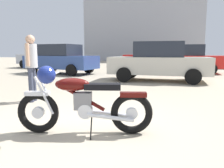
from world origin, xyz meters
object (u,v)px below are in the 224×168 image
Objects in this scene: vintage_motorcycle at (81,102)px; red_hatchback_near at (185,59)px; blue_hatchback_right at (61,59)px; silver_sedan_mid at (152,57)px; pale_sedan_back at (43,56)px; bystander at (31,61)px; dark_sedan_left at (159,62)px.

red_hatchback_near is at bearing -114.08° from vintage_motorcycle.
blue_hatchback_right is 1.02× the size of silver_sedan_mid.
vintage_motorcycle is at bearing 134.07° from pale_sedan_back.
pale_sedan_back is (-6.74, 10.61, -0.10)m from bystander.
dark_sedan_left is at bearing -109.94° from vintage_motorcycle.
silver_sedan_mid is at bearing 68.88° from bystander.
dark_sedan_left is 0.98× the size of silver_sedan_mid.
bystander is 5.72m from dark_sedan_left.
bystander reaches higher than vintage_motorcycle.
vintage_motorcycle is 11.18m from red_hatchback_near.
pale_sedan_back is at bearing 171.71° from red_hatchback_near.
silver_sedan_mid is at bearing 59.56° from blue_hatchback_right.
red_hatchback_near is (1.21, 4.28, 0.00)m from dark_sedan_left.
vintage_motorcycle is 0.46× the size of blue_hatchback_right.
silver_sedan_mid is 8.59m from pale_sedan_back.
blue_hatchback_right reaches higher than vintage_motorcycle.
blue_hatchback_right is at bearing 100.38° from bystander.
bystander is at bearing 130.85° from pale_sedan_back.
pale_sedan_back reaches higher than vintage_motorcycle.
vintage_motorcycle is 2.76m from bystander.
dark_sedan_left is (5.68, -1.69, 0.00)m from blue_hatchback_right.
blue_hatchback_right is 1.04× the size of red_hatchback_near.
silver_sedan_mid is (1.68, 12.34, -0.18)m from bystander.
vintage_motorcycle is at bearing -96.05° from dark_sedan_left.
blue_hatchback_right is (-5.05, 8.43, 0.34)m from vintage_motorcycle.
bystander is 0.39× the size of red_hatchback_near.
pale_sedan_back is at bearing 148.72° from dark_sedan_left.
blue_hatchback_right and red_hatchback_near have the same top height.
silver_sedan_mid is at bearing 125.41° from red_hatchback_near.
dark_sedan_left is at bearing -107.08° from red_hatchback_near.
silver_sedan_mid reaches higher than vintage_motorcycle.
silver_sedan_mid is 1.02× the size of red_hatchback_near.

